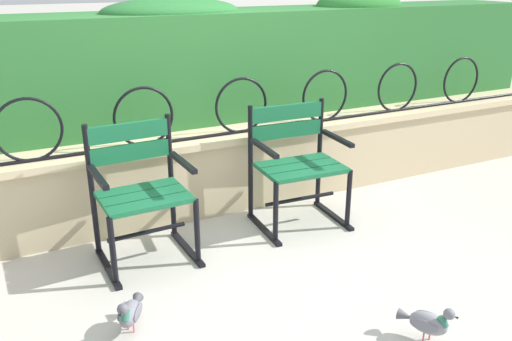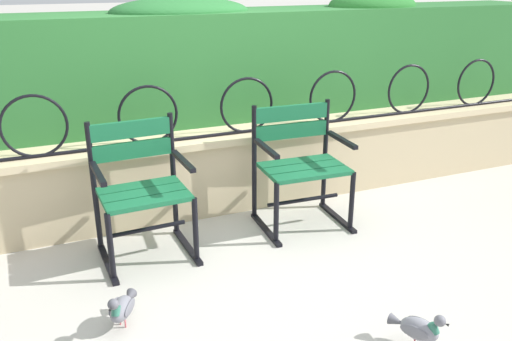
% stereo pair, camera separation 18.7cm
% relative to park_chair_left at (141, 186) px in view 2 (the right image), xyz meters
% --- Properties ---
extents(ground_plane, '(60.00, 60.00, 0.00)m').
position_rel_park_chair_left_xyz_m(ground_plane, '(0.69, -0.34, -0.46)').
color(ground_plane, '#BCB7AD').
extents(stone_wall, '(6.91, 0.41, 0.60)m').
position_rel_park_chair_left_xyz_m(stone_wall, '(0.69, 0.50, -0.16)').
color(stone_wall, '#C6B289').
rests_on(stone_wall, ground).
extents(iron_arch_fence, '(6.38, 0.02, 0.42)m').
position_rel_park_chair_left_xyz_m(iron_arch_fence, '(0.55, 0.42, 0.32)').
color(iron_arch_fence, black).
rests_on(iron_arch_fence, stone_wall).
extents(hedge_row, '(6.77, 0.69, 0.98)m').
position_rel_park_chair_left_xyz_m(hedge_row, '(0.71, 1.02, 0.59)').
color(hedge_row, '#2D7033').
rests_on(hedge_row, stone_wall).
extents(park_chair_left, '(0.59, 0.54, 0.87)m').
position_rel_park_chair_left_xyz_m(park_chair_left, '(0.00, 0.00, 0.00)').
color(park_chair_left, '#19663D').
rests_on(park_chair_left, ground).
extents(park_chair_right, '(0.64, 0.55, 0.86)m').
position_rel_park_chair_left_xyz_m(park_chair_right, '(1.14, 0.02, 0.00)').
color(park_chair_right, '#19663D').
rests_on(park_chair_right, ground).
extents(pigeon_near_chairs, '(0.19, 0.27, 0.22)m').
position_rel_park_chair_left_xyz_m(pigeon_near_chairs, '(-0.27, -0.74, -0.35)').
color(pigeon_near_chairs, slate).
rests_on(pigeon_near_chairs, ground).
extents(pigeon_far_side, '(0.19, 0.27, 0.22)m').
position_rel_park_chair_left_xyz_m(pigeon_far_side, '(1.03, -1.47, -0.35)').
color(pigeon_far_side, gray).
rests_on(pigeon_far_side, ground).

